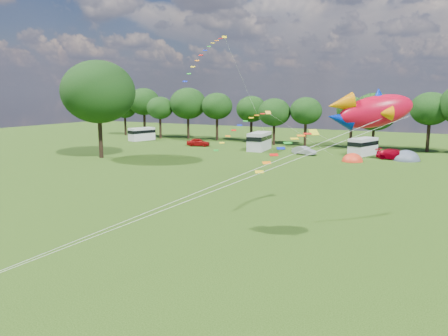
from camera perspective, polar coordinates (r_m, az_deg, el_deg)
The scene contains 15 objects.
ground_plane at distance 23.36m, azimuth -9.50°, elevation -12.71°, with size 180.00×180.00×0.00m, color black.
tree_line at distance 72.49m, azimuth 21.84°, elevation 7.07°, with size 102.98×10.98×10.27m.
big_tree at distance 62.47m, azimuth -16.09°, elevation 9.52°, with size 10.00×10.00×13.28m.
car_a at distance 74.02m, azimuth -3.38°, elevation 3.38°, with size 1.57×3.98×1.33m, color #A40E0D.
car_b at distance 64.62m, azimuth 10.40°, elevation 2.25°, with size 1.27×3.40×1.20m, color #96989F.
car_c at distance 63.03m, azimuth 21.44°, elevation 1.64°, with size 1.98×4.71×1.41m, color #9F0014.
campervan_a at distance 84.32m, azimuth -10.70°, elevation 4.44°, with size 3.36×5.30×2.41m.
campervan_b at distance 68.90m, azimuth 4.64°, elevation 3.59°, with size 3.03×5.92×2.79m.
campervan_c at distance 66.10m, azimuth 17.71°, elevation 2.75°, with size 3.62×5.50×2.49m.
tent_orange at distance 59.87m, azimuth 16.42°, elevation 0.86°, with size 2.76×3.02×2.16m.
tent_greyblue at distance 63.27m, azimuth 22.66°, elevation 0.96°, with size 3.63×3.98×2.70m.
fish_kite at distance 22.25m, azimuth 18.41°, elevation 7.06°, with size 4.34×2.96×2.30m.
streamer_kite_a at distance 55.02m, azimuth -2.10°, elevation 15.01°, with size 3.33×5.49×5.75m.
streamer_kite_b at distance 42.75m, azimuth 2.99°, elevation 5.75°, with size 4.22×4.57×3.76m.
streamer_kite_c at distance 32.17m, azimuth 8.94°, elevation 3.14°, with size 3.26×5.05×2.84m.
Camera 1 is at (13.32, -17.01, 8.88)m, focal length 35.00 mm.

